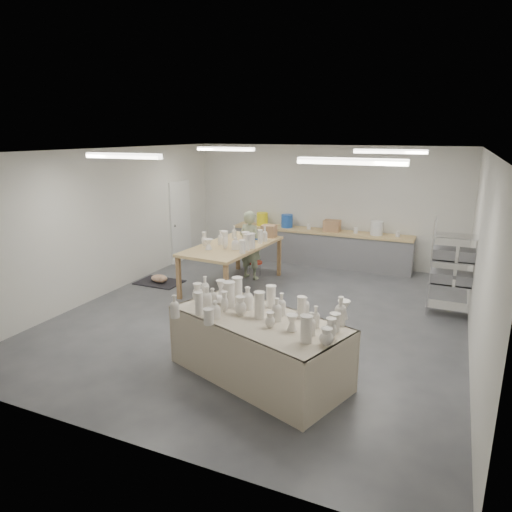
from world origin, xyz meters
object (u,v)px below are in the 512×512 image
at_px(potter, 250,245).
at_px(red_stool, 255,263).
at_px(drying_table, 258,345).
at_px(work_table, 237,245).

distance_m(potter, red_stool, 0.57).
bearing_deg(drying_table, potter, 135.35).
bearing_deg(red_stool, drying_table, -65.69).
height_order(drying_table, potter, potter).
bearing_deg(drying_table, red_stool, 133.92).
bearing_deg(work_table, potter, 90.50).
xyz_separation_m(drying_table, work_table, (-1.97, 3.38, 0.48)).
xyz_separation_m(drying_table, red_stool, (-1.93, 4.28, -0.17)).
height_order(drying_table, red_stool, drying_table).
height_order(drying_table, work_table, work_table).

